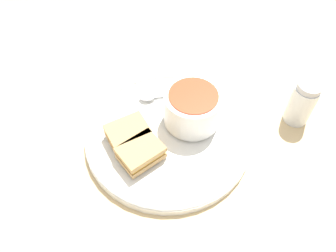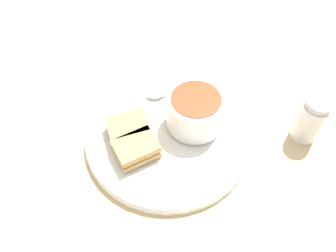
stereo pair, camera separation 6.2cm
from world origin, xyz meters
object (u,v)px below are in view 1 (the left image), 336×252
Objects in this scene: soup_bowl at (192,108)px; salt_shaker at (302,103)px; sandwich_half_far at (141,153)px; spoon at (151,96)px; sandwich_half_near at (128,133)px.

soup_bowl is 1.11× the size of salt_shaker.
spoon is at bearing -91.45° from sandwich_half_far.
sandwich_half_near and sandwich_half_far have the same top height.
sandwich_half_near is 0.05m from sandwich_half_far.
sandwich_half_near is 0.34m from salt_shaker.
spoon is 1.07× the size of sandwich_half_far.
salt_shaker is (-0.22, -0.03, -0.01)m from soup_bowl.
salt_shaker reaches higher than sandwich_half_far.
sandwich_half_near reaches higher than spoon.
soup_bowl is 0.11m from spoon.
soup_bowl reaches higher than spoon.
sandwich_half_near is 0.95× the size of salt_shaker.
salt_shaker is (-0.33, -0.08, 0.01)m from sandwich_half_near.
salt_shaker is at bearing -157.51° from sandwich_half_far.
spoon is (0.09, -0.05, -0.03)m from soup_bowl.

